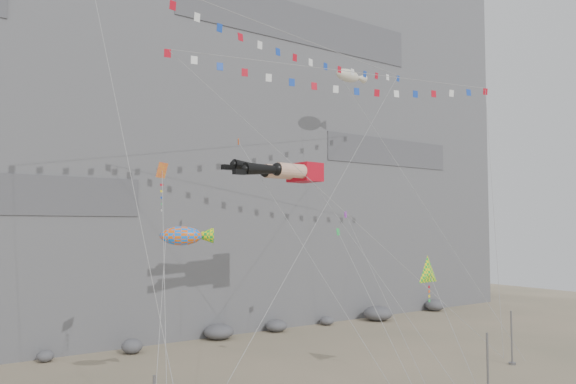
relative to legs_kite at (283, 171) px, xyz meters
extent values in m
cube|color=slate|center=(0.56, 25.46, 11.34)|extent=(80.00, 28.00, 50.00)
cylinder|color=slate|center=(2.52, -14.87, -11.56)|extent=(0.12, 0.12, 4.21)
cylinder|color=slate|center=(13.18, -9.31, -11.79)|extent=(0.12, 0.12, 3.73)
cube|color=red|center=(2.12, 0.18, 0.01)|extent=(1.87, 2.45, 1.37)
cylinder|color=#E2AA8D|center=(0.18, -0.66, 0.01)|extent=(2.40, 1.20, 1.01)
sphere|color=black|center=(-0.98, -0.76, 0.01)|extent=(0.93, 0.93, 0.93)
cone|color=black|center=(-2.34, -0.87, -0.07)|extent=(2.83, 1.07, 0.95)
cube|color=black|center=(-4.18, -1.02, -0.38)|extent=(0.93, 0.47, 0.34)
cylinder|color=#E2AA8D|center=(0.07, 0.70, 0.01)|extent=(2.40, 1.20, 1.01)
sphere|color=black|center=(-1.09, 0.61, 0.01)|extent=(0.93, 0.93, 0.93)
cone|color=black|center=(-2.45, 0.50, 0.14)|extent=(2.85, 1.07, 1.01)
cube|color=black|center=(-4.30, 0.35, 0.04)|extent=(0.93, 0.47, 0.34)
cylinder|color=gray|center=(2.03, -7.19, -6.80)|extent=(0.03, 0.03, 20.07)
cylinder|color=gray|center=(-5.72, -4.94, -1.57)|extent=(0.03, 0.03, 29.59)
cylinder|color=gray|center=(9.63, -4.58, -2.90)|extent=(0.03, 0.03, 24.27)
cube|color=slate|center=(14.24, -7.94, -13.61)|extent=(0.16, 0.16, 0.10)
cylinder|color=gray|center=(-11.69, -6.61, -7.23)|extent=(0.03, 0.03, 14.35)
cylinder|color=gray|center=(-11.82, -7.38, -9.04)|extent=(0.03, 0.03, 11.18)
cylinder|color=gray|center=(3.16, -12.46, -10.24)|extent=(0.03, 0.03, 9.48)
cylinder|color=gray|center=(13.21, -1.60, -1.73)|extent=(0.03, 0.03, 28.49)
cube|color=slate|center=(14.79, -9.31, -13.61)|extent=(0.16, 0.16, 0.10)
cylinder|color=gray|center=(-1.28, -4.61, -5.66)|extent=(0.03, 0.03, 21.87)
cylinder|color=gray|center=(3.41, -6.48, -8.34)|extent=(0.03, 0.03, 16.10)
cylinder|color=gray|center=(0.06, -9.43, -8.96)|extent=(0.03, 0.03, 12.03)
camera|label=1|loc=(-22.84, -32.86, -3.95)|focal=35.00mm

